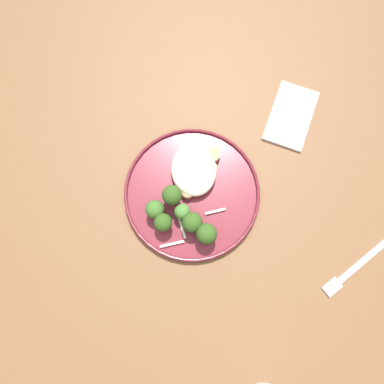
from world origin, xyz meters
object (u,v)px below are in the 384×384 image
seared_scallop_tilted_round (213,154)px  folded_napkin (291,116)px  dinner_plate (192,193)px  seared_scallop_tiny_bay (187,192)px  dinner_fork (356,266)px  seared_scallop_right_edge (209,168)px  seared_scallop_half_hidden (195,182)px  broccoli_floret_tall_stalk (182,212)px  broccoli_floret_split_head (155,209)px  broccoli_floret_near_rim (163,223)px  broccoli_floret_right_tilted (172,195)px  seared_scallop_on_noodles (183,179)px  broccoli_floret_left_leaning (192,222)px  broccoli_floret_beside_noodles (207,234)px

seared_scallop_tilted_round → folded_napkin: bearing=113.8°
dinner_plate → seared_scallop_tiny_bay: 0.02m
dinner_fork → seared_scallop_right_edge: bearing=-129.2°
seared_scallop_half_hidden → broccoli_floret_tall_stalk: broccoli_floret_tall_stalk is taller
dinner_plate → broccoli_floret_tall_stalk: 0.06m
broccoli_floret_split_head → broccoli_floret_near_rim: bearing=27.7°
broccoli_floret_right_tilted → broccoli_floret_tall_stalk: 0.04m
dinner_plate → broccoli_floret_right_tilted: size_ratio=4.58×
broccoli_floret_tall_stalk → dinner_fork: size_ratio=0.28×
broccoli_floret_tall_stalk → broccoli_floret_near_rim: (0.02, -0.04, 0.00)m
seared_scallop_on_noodles → broccoli_floret_split_head: bearing=-43.2°
broccoli_floret_left_leaning → broccoli_floret_split_head: broccoli_floret_left_leaning is taller
broccoli_floret_near_rim → broccoli_floret_split_head: bearing=-152.3°
dinner_plate → broccoli_floret_right_tilted: broccoli_floret_right_tilted is taller
dinner_plate → seared_scallop_half_hidden: 0.03m
seared_scallop_tiny_bay → folded_napkin: seared_scallop_tiny_bay is taller
seared_scallop_right_edge → seared_scallop_half_hidden: bearing=-50.5°
dinner_fork → folded_napkin: (-0.34, -0.09, 0.00)m
dinner_plate → broccoli_floret_beside_noodles: broccoli_floret_beside_noodles is taller
seared_scallop_tilted_round → seared_scallop_on_noodles: bearing=-55.1°
seared_scallop_on_noodles → broccoli_floret_right_tilted: (0.04, -0.02, 0.03)m
broccoli_floret_tall_stalk → seared_scallop_half_hidden: bearing=154.3°
broccoli_floret_left_leaning → broccoli_floret_tall_stalk: (-0.02, -0.02, -0.01)m
seared_scallop_tiny_bay → broccoli_floret_right_tilted: (0.01, -0.03, 0.03)m
dinner_plate → broccoli_floret_near_rim: bearing=-45.5°
seared_scallop_half_hidden → seared_scallop_tilted_round: bearing=142.3°
broccoli_floret_near_rim → broccoli_floret_split_head: 0.03m
seared_scallop_half_hidden → broccoli_floret_tall_stalk: size_ratio=0.57×
broccoli_floret_right_tilted → folded_napkin: (-0.17, 0.28, -0.05)m
dinner_fork → seared_scallop_half_hidden: bearing=-122.7°
broccoli_floret_tall_stalk → folded_napkin: broccoli_floret_tall_stalk is taller
broccoli_floret_tall_stalk → broccoli_floret_near_rim: broccoli_floret_near_rim is taller
broccoli_floret_right_tilted → dinner_fork: (0.17, 0.37, -0.05)m
dinner_plate → seared_scallop_right_edge: size_ratio=8.82×
seared_scallop_on_noodles → broccoli_floret_beside_noodles: (0.12, 0.04, 0.02)m
seared_scallop_right_edge → broccoli_floret_left_leaning: size_ratio=0.59×
broccoli_floret_right_tilted → broccoli_floret_near_rim: (0.05, -0.02, -0.01)m
folded_napkin → broccoli_floret_beside_noodles: bearing=-40.6°
seared_scallop_half_hidden → dinner_fork: size_ratio=0.16×
seared_scallop_half_hidden → seared_scallop_tilted_round: 0.07m
broccoli_floret_tall_stalk → seared_scallop_tiny_bay: bearing=161.7°
dinner_plate → dinner_fork: bearing=60.7°
broccoli_floret_beside_noodles → broccoli_floret_right_tilted: bearing=-143.1°
broccoli_floret_tall_stalk → broccoli_floret_split_head: bearing=-98.9°
dinner_plate → seared_scallop_on_noodles: seared_scallop_on_noodles is taller
broccoli_floret_right_tilted → broccoli_floret_beside_noodles: (0.08, 0.06, -0.01)m
seared_scallop_on_noodles → broccoli_floret_near_rim: broccoli_floret_near_rim is taller
seared_scallop_right_edge → broccoli_floret_right_tilted: size_ratio=0.52×
seared_scallop_right_edge → broccoli_floret_split_head: (0.08, -0.12, 0.02)m
dinner_plate → broccoli_floret_near_rim: (0.06, -0.06, 0.03)m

